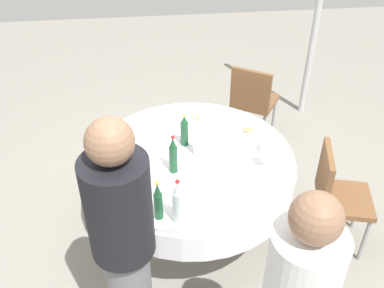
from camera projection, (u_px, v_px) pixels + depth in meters
The scene contains 19 objects.
ground_plane at pixel (192, 225), 3.70m from camera, with size 10.00×10.00×0.00m, color gray.
dining_table at pixel (192, 170), 3.35m from camera, with size 1.55×1.55×0.74m.
bottle_clear_outer at pixel (197, 138), 3.19m from camera, with size 0.06×0.06×0.33m.
bottle_dark_green_left at pixel (173, 155), 3.03m from camera, with size 0.06×0.06×0.30m.
bottle_dark_green_north at pixel (184, 131), 3.30m from camera, with size 0.06×0.06×0.27m.
bottle_dark_green_right at pixel (158, 201), 2.67m from camera, with size 0.06×0.06×0.29m.
bottle_clear_south at pixel (178, 203), 2.63m from camera, with size 0.07×0.07×0.33m.
wine_glass_right at pixel (265, 154), 3.09m from camera, with size 0.08×0.08×0.15m.
wine_glass_south at pixel (124, 183), 2.86m from camera, with size 0.07×0.07×0.15m.
wine_glass_front at pixel (267, 142), 3.22m from camera, with size 0.07×0.07×0.14m.
wine_glass_near at pixel (132, 168), 2.98m from camera, with size 0.07×0.07×0.14m.
wine_glass_rear at pixel (98, 148), 3.17m from camera, with size 0.06×0.06×0.15m.
plate_rear at pixel (248, 131), 3.50m from camera, with size 0.21×0.21×0.04m.
plate_east at pixel (134, 132), 3.50m from camera, with size 0.23×0.23×0.02m.
fork_left at pixel (204, 166), 3.16m from camera, with size 0.18×0.02×0.01m, color silver.
person_left at pixel (124, 246), 2.35m from camera, with size 0.34×0.34×1.72m.
chair_front at pixel (253, 98), 4.37m from camera, with size 0.55×0.55×0.87m.
chair_near at pixel (335, 192), 3.27m from camera, with size 0.49×0.49×0.87m.
tent_pole_main at pixel (320, 1), 4.41m from camera, with size 0.07×0.07×2.58m, color #B2B5B7.
Camera 1 is at (0.30, 2.56, 2.74)m, focal length 41.00 mm.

